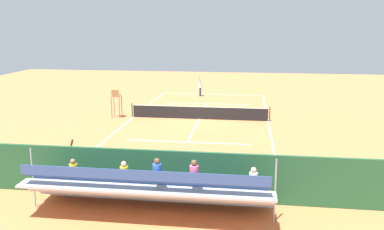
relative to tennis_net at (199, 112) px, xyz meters
The scene contains 12 objects.
ground_plane 0.50m from the tennis_net, ahead, with size 60.00×60.00×0.00m, color #D17542.
court_line_markings 0.50m from the tennis_net, 90.00° to the right, with size 10.10×22.20×0.01m.
tennis_net is the anchor object (origin of this frame).
backdrop_wall 14.01m from the tennis_net, 90.00° to the left, with size 18.00×0.16×2.00m, color #235633.
bleacher_stand 15.38m from the tennis_net, 90.07° to the left, with size 9.06×2.40×2.48m.
umpire_chair 6.26m from the tennis_net, ahead, with size 0.67×0.67×2.14m.
courtside_bench 13.36m from the tennis_net, 96.60° to the left, with size 1.80×0.40×0.93m.
equipment_bag 13.40m from the tennis_net, 89.74° to the left, with size 0.90×0.36×0.36m, color #334C8C.
tennis_player 9.78m from the tennis_net, 83.72° to the right, with size 0.40×0.55×1.93m.
tennis_racket 9.23m from the tennis_net, 80.14° to the right, with size 0.40×0.58×0.03m.
tennis_ball_near 9.54m from the tennis_net, 69.49° to the right, with size 0.07×0.07×0.07m, color #CCDB33.
line_judge 13.60m from the tennis_net, 72.01° to the left, with size 0.37×0.53×1.93m.
Camera 1 is at (-3.42, 29.01, 6.87)m, focal length 38.02 mm.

